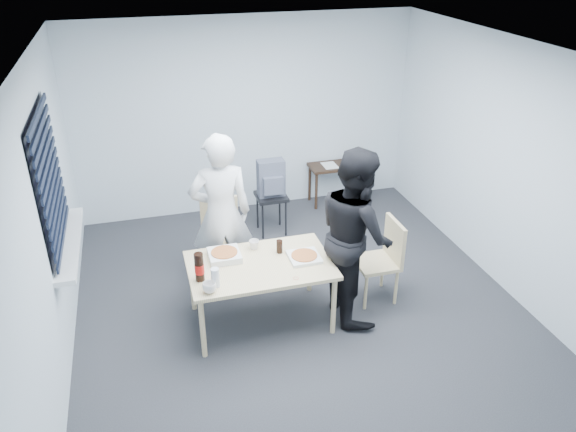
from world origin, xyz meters
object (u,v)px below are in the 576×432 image
object	(u,v)px
chair_far	(222,232)
mug_b	(254,245)
chair_right	(384,255)
stool	(271,203)
person_black	(355,234)
mug_a	(209,287)
person_white	(221,215)
backpack	(271,179)
dining_table	(260,269)
soda_bottle	(199,268)
side_table	(339,170)

from	to	relation	value
chair_far	mug_b	size ratio (longest dim) A/B	8.90
chair_right	stool	size ratio (longest dim) A/B	1.69
stool	chair_right	bearing A→B (deg)	-65.45
chair_far	person_black	xyz separation A→B (m)	(1.15, -1.07, 0.37)
mug_a	person_white	bearing A→B (deg)	74.34
chair_right	stool	distance (m)	1.87
chair_far	mug_a	xyz separation A→B (m)	(-0.33, -1.33, 0.21)
person_white	backpack	bearing A→B (deg)	-127.26
dining_table	person_white	distance (m)	0.79
mug_a	backpack	bearing A→B (deg)	62.40
chair_far	mug_b	xyz separation A→B (m)	(0.22, -0.71, 0.20)
stool	soda_bottle	xyz separation A→B (m)	(-1.14, -1.88, 0.39)
person_black	mug_a	bearing A→B (deg)	100.27
mug_a	soda_bottle	size ratio (longest dim) A/B	0.44
chair_right	mug_b	world-z (taller)	chair_right
person_white	dining_table	bearing A→B (deg)	109.36
dining_table	chair_right	world-z (taller)	chair_right
stool	mug_a	world-z (taller)	mug_a
dining_table	side_table	world-z (taller)	dining_table
chair_far	person_white	bearing A→B (deg)	-97.15
dining_table	person_black	distance (m)	0.98
person_black	chair_right	bearing A→B (deg)	-71.76
side_table	stool	world-z (taller)	side_table
backpack	soda_bottle	xyz separation A→B (m)	(-1.14, -1.87, 0.05)
chair_right	person_black	bearing A→B (deg)	-161.76
stool	backpack	distance (m)	0.34
stool	backpack	bearing A→B (deg)	-90.00
chair_far	mug_a	size ratio (longest dim) A/B	7.24
chair_far	soda_bottle	distance (m)	1.22
chair_right	person_black	world-z (taller)	person_black
dining_table	mug_b	size ratio (longest dim) A/B	13.75
chair_far	person_black	distance (m)	1.61
stool	dining_table	bearing A→B (deg)	-107.49
mug_a	soda_bottle	world-z (taller)	soda_bottle
backpack	mug_b	bearing A→B (deg)	-98.86
soda_bottle	dining_table	bearing A→B (deg)	11.74
mug_a	soda_bottle	xyz separation A→B (m)	(-0.05, 0.21, 0.09)
chair_far	side_table	bearing A→B (deg)	35.94
dining_table	backpack	distance (m)	1.84
chair_far	chair_right	xyz separation A→B (m)	(1.54, -0.94, 0.00)
person_black	mug_a	world-z (taller)	person_black
person_white	side_table	size ratio (longest dim) A/B	2.06
mug_a	dining_table	bearing A→B (deg)	32.13
mug_b	dining_table	bearing A→B (deg)	-91.81
dining_table	soda_bottle	distance (m)	0.63
person_white	mug_b	bearing A→B (deg)	122.07
chair_far	person_white	distance (m)	0.48
dining_table	chair_right	distance (m)	1.34
mug_b	soda_bottle	bearing A→B (deg)	-145.29
dining_table	person_white	size ratio (longest dim) A/B	0.78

